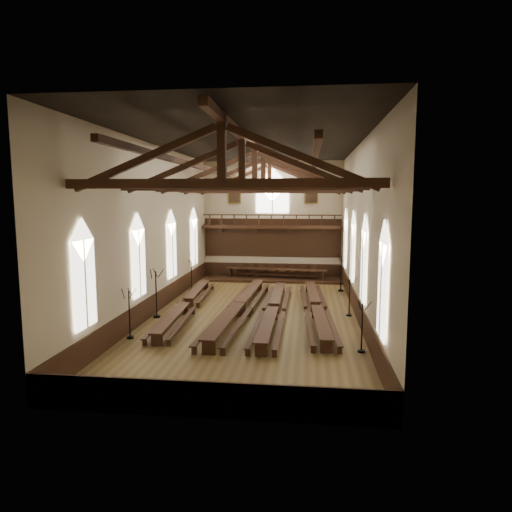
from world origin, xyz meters
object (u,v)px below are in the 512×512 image
Objects in this scene: refectory_row_b at (240,306)px; candelabrum_right_mid at (349,304)px; dais at (276,279)px; high_table at (276,270)px; candelabrum_left_far at (192,281)px; candelabrum_left_near at (130,323)px; candelabrum_left_mid at (156,303)px; refectory_row_a at (186,303)px; candelabrum_right_near at (362,337)px; candelabrum_right_far at (341,280)px; refectory_row_c at (273,308)px; refectory_row_d at (316,306)px.

refectory_row_b is 6.44m from candelabrum_right_mid.
candelabrum_right_mid is (5.10, -11.15, 0.61)m from dais.
candelabrum_left_far is at bearing -141.27° from high_table.
high_table is 7.69m from candelabrum_left_far.
candelabrum_left_near is 0.88× the size of candelabrum_left_mid.
dais is at bearing 67.14° from refectory_row_a.
high_table is at bearing 83.56° from refectory_row_b.
candelabrum_right_far is at bearing 90.00° from candelabrum_right_near.
candelabrum_right_near is at bearing -48.84° from candelabrum_left_far.
dais is at bearing 93.34° from refectory_row_c.
candelabrum_left_far reaches higher than refectory_row_a.
refectory_row_d is at bearing -34.67° from candelabrum_left_far.
refectory_row_b is at bearing -8.81° from refectory_row_a.
candelabrum_right_mid is at bearing 26.87° from candelabrum_left_near.
candelabrum_right_mid is (11.10, 1.64, -0.17)m from candelabrum_left_mid.
candelabrum_left_far is (-6.00, -4.81, -0.15)m from high_table.
candelabrum_right_far reaches higher than candelabrum_left_near.
high_table is 3.62× the size of candelabrum_right_near.
refectory_row_a is 6.47m from candelabrum_left_far.
candelabrum_right_far is at bearing -37.92° from dais.
candelabrum_left_mid is (-6.00, -12.79, 0.01)m from high_table.
refectory_row_a is at bearing 179.95° from candelabrum_right_mid.
dais is 18.24m from candelabrum_right_near.
candelabrum_left_near is at bearing -130.92° from candelabrum_right_far.
candelabrum_right_mid reaches higher than high_table.
candelabrum_right_mid is (6.42, 0.52, 0.13)m from refectory_row_b.
candelabrum_left_near is 16.95m from candelabrum_right_far.
candelabrum_right_near is 1.02× the size of candelabrum_right_mid.
candelabrum_right_far reaches higher than refectory_row_d.
refectory_row_d is at bearing 106.94° from candelabrum_right_near.
high_table is at bearing 70.33° from candelabrum_left_near.
high_table is at bearing 142.08° from candelabrum_right_far.
refectory_row_d reaches higher than refectory_row_a.
candelabrum_left_near is 1.09× the size of candelabrum_right_mid.
refectory_row_d is at bearing 31.56° from candelabrum_left_near.
candelabrum_right_mid reaches higher than refectory_row_c.
candelabrum_right_far reaches higher than candelabrum_right_mid.
candelabrum_right_mid is at bearing 8.40° from candelabrum_left_mid.
refectory_row_c is at bearing -5.99° from refectory_row_b.
candelabrum_left_mid is 1.24× the size of candelabrum_right_mid.
dais is 6.51m from candelabrum_right_far.
candelabrum_left_mid is (-6.00, -12.79, 0.78)m from dais.
refectory_row_b is at bearing 174.01° from refectory_row_c.
candelabrum_right_near is (11.10, -4.71, -0.16)m from candelabrum_left_mid.
candelabrum_right_mid is at bearing -29.75° from candelabrum_left_far.
refectory_row_c is 4.91× the size of candelabrum_left_mid.
candelabrum_right_far is (11.10, 8.82, -0.03)m from candelabrum_left_mid.
candelabrum_left_far is 0.99× the size of candelabrum_right_near.
candelabrum_left_far reaches higher than refectory_row_b.
candelabrum_right_near is at bearing -73.06° from refectory_row_d.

